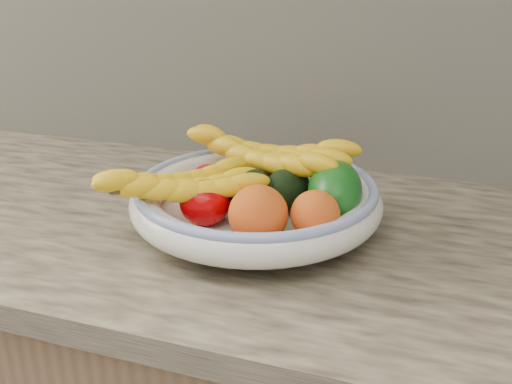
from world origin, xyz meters
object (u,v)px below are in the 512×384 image
Objects in this scene: green_mango at (335,191)px; banana_bunch_front at (181,190)px; fruit_bowl at (256,199)px; banana_bunch_back at (265,160)px.

green_mango reaches higher than banana_bunch_front.
green_mango is at bearing -20.16° from banana_bunch_front.
green_mango is 0.47× the size of banana_bunch_front.
fruit_bowl is 1.48× the size of banana_bunch_front.
banana_bunch_back is 0.17m from banana_bunch_front.
fruit_bowl is at bearing 166.06° from green_mango.
green_mango is 0.23m from banana_bunch_front.
fruit_bowl is 1.23× the size of banana_bunch_back.
fruit_bowl is at bearing -71.28° from banana_bunch_back.
banana_bunch_back is at bearing 19.71° from banana_bunch_front.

